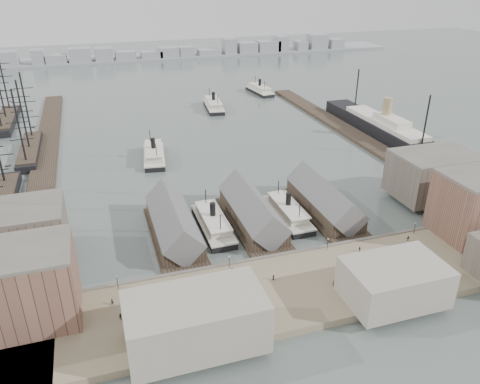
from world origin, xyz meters
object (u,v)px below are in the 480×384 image
object	(u,v)px
horse_cart_center	(222,292)
horse_cart_right	(382,272)
ferry_docked_west	(213,223)
tram	(475,240)
horse_cart_left	(139,306)
ocean_steamer	(384,128)

from	to	relation	value
horse_cart_center	horse_cart_right	size ratio (longest dim) A/B	1.01
ferry_docked_west	horse_cart_right	distance (m)	54.43
ferry_docked_west	tram	xyz separation A→B (m)	(70.61, -36.35, 1.59)
horse_cart_center	horse_cart_right	world-z (taller)	horse_cart_center
ferry_docked_west	tram	world-z (taller)	ferry_docked_west
horse_cart_left	horse_cart_right	xyz separation A→B (m)	(64.15, -5.87, -0.03)
ocean_steamer	horse_cart_left	xyz separation A→B (m)	(-132.78, -97.34, -1.42)
ferry_docked_west	horse_cart_left	xyz separation A→B (m)	(-27.78, -34.62, 0.44)
tram	horse_cart_left	size ratio (longest dim) A/B	2.38
horse_cart_right	horse_cart_left	bearing A→B (deg)	76.64
ferry_docked_west	ocean_steamer	world-z (taller)	ocean_steamer
ferry_docked_west	ocean_steamer	xyz separation A→B (m)	(105.00, 62.71, 1.85)
horse_cart_center	horse_cart_left	bearing A→B (deg)	116.29
horse_cart_center	horse_cart_right	xyz separation A→B (m)	(43.54, -5.01, -0.01)
tram	horse_cart_right	world-z (taller)	tram
tram	ocean_steamer	bearing A→B (deg)	75.82
ferry_docked_west	horse_cart_center	world-z (taller)	ferry_docked_west
tram	horse_cart_right	size ratio (longest dim) A/B	2.33
tram	horse_cart_left	bearing A→B (deg)	-176.04
horse_cart_right	ocean_steamer	bearing A→B (deg)	-41.75
ocean_steamer	horse_cart_left	world-z (taller)	ocean_steamer
horse_cart_left	horse_cart_right	world-z (taller)	horse_cart_left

